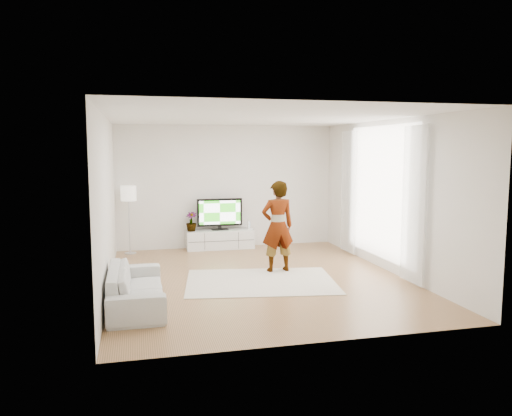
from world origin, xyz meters
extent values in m
plane|color=#AE7C4E|center=(0.00, 0.00, 0.00)|extent=(6.00, 6.00, 0.00)
plane|color=white|center=(0.00, 0.00, 2.80)|extent=(6.00, 6.00, 0.00)
cube|color=silver|center=(-2.50, 0.00, 1.40)|extent=(0.02, 6.00, 2.80)
cube|color=silver|center=(2.50, 0.00, 1.40)|extent=(0.02, 6.00, 2.80)
cube|color=silver|center=(0.00, 3.00, 1.40)|extent=(5.00, 0.02, 2.80)
cube|color=silver|center=(0.00, -3.00, 1.40)|extent=(5.00, 0.02, 2.80)
cube|color=white|center=(2.48, 0.30, 1.45)|extent=(0.01, 2.60, 2.50)
cube|color=white|center=(2.40, -1.00, 1.35)|extent=(0.04, 0.70, 2.60)
cube|color=white|center=(2.40, 1.60, 1.35)|extent=(0.04, 0.70, 2.60)
cube|color=white|center=(-0.21, 2.77, 0.22)|extent=(1.53, 0.43, 0.43)
cube|color=black|center=(-0.21, 2.55, 0.22)|extent=(1.49, 0.00, 0.01)
cube|color=black|center=(-0.59, 2.55, 0.22)|extent=(0.01, 0.00, 0.38)
cube|color=black|center=(0.17, 2.55, 0.22)|extent=(0.01, 0.00, 0.38)
cube|color=black|center=(-0.21, 2.79, 0.44)|extent=(0.37, 0.20, 0.02)
cube|color=black|center=(-0.21, 2.79, 0.49)|extent=(0.07, 0.05, 0.07)
cube|color=black|center=(-0.21, 2.79, 0.83)|extent=(1.03, 0.06, 0.62)
cube|color=#2C9D19|center=(-0.21, 2.76, 0.83)|extent=(0.94, 0.01, 0.53)
cube|color=white|center=(0.46, 2.77, 0.53)|extent=(0.06, 0.15, 0.20)
cube|color=#4CB2FF|center=(0.46, 2.69, 0.55)|extent=(0.01, 0.00, 0.11)
imported|color=#3F7238|center=(-0.86, 2.77, 0.65)|extent=(0.31, 0.31, 0.43)
cube|color=beige|center=(0.00, -0.23, 0.01)|extent=(2.76, 2.17, 0.01)
imported|color=#334772|center=(0.48, 0.42, 0.85)|extent=(0.64, 0.44, 1.68)
imported|color=silver|center=(-2.08, -1.08, 0.29)|extent=(0.77, 1.96, 0.57)
cylinder|color=silver|center=(-2.20, 2.70, 0.01)|extent=(0.26, 0.26, 0.02)
cylinder|color=silver|center=(-2.20, 2.70, 0.59)|extent=(0.03, 0.03, 1.14)
cylinder|color=white|center=(-2.20, 2.70, 1.32)|extent=(0.33, 0.33, 0.32)
camera|label=1|loc=(-2.03, -8.30, 2.27)|focal=35.00mm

